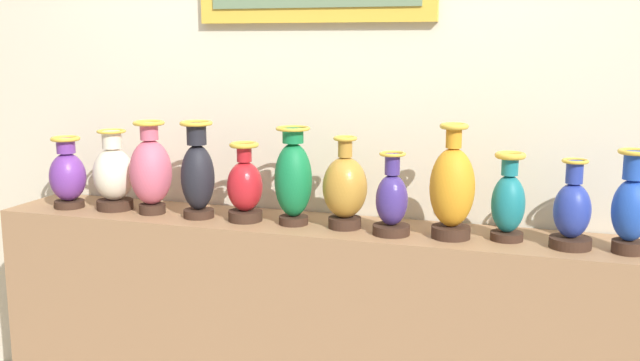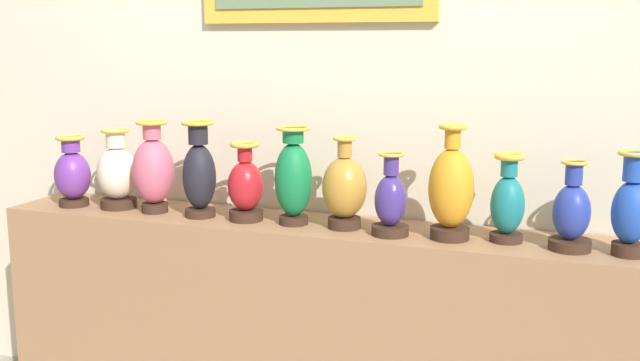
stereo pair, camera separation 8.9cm
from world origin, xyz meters
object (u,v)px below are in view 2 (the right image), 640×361
at_px(vase_onyx, 199,173).
at_px(vase_amber, 451,190).
at_px(vase_crimson, 246,187).
at_px(vase_cobalt, 571,215).
at_px(vase_ivory, 117,174).
at_px(vase_indigo, 391,202).
at_px(vase_sapphire, 631,209).
at_px(vase_violet, 72,174).
at_px(vase_emerald, 293,178).
at_px(vase_rose, 153,170).
at_px(vase_teal, 508,203).
at_px(vase_ochre, 344,189).

distance_m(vase_onyx, vase_amber, 1.05).
bearing_deg(vase_crimson, vase_cobalt, -0.45).
relative_size(vase_onyx, vase_cobalt, 1.27).
distance_m(vase_ivory, vase_indigo, 1.25).
relative_size(vase_onyx, vase_sapphire, 1.11).
distance_m(vase_violet, vase_indigo, 1.46).
height_order(vase_emerald, vase_sapphire, vase_emerald).
bearing_deg(vase_indigo, vase_crimson, 177.45).
xyz_separation_m(vase_rose, vase_teal, (1.48, 0.03, -0.04)).
relative_size(vase_violet, vase_cobalt, 0.99).
relative_size(vase_ivory, vase_sapphire, 0.96).
bearing_deg(vase_amber, vase_onyx, -179.99).
height_order(vase_ivory, vase_emerald, vase_emerald).
height_order(vase_ivory, vase_sapphire, vase_sapphire).
distance_m(vase_emerald, vase_amber, 0.63).
xyz_separation_m(vase_ochre, vase_teal, (0.62, 0.01, -0.01)).
bearing_deg(vase_sapphire, vase_amber, 178.98).
distance_m(vase_ochre, vase_sapphire, 1.04).
bearing_deg(vase_indigo, vase_amber, 5.51).
bearing_deg(vase_ivory, vase_ochre, -0.16).
bearing_deg(vase_ivory, vase_crimson, -1.63).
bearing_deg(vase_sapphire, vase_rose, 179.52).
bearing_deg(vase_emerald, vase_onyx, -178.09).
bearing_deg(vase_ochre, vase_ivory, 179.84).
xyz_separation_m(vase_violet, vase_indigo, (1.46, -0.01, -0.02)).
bearing_deg(vase_sapphire, vase_ivory, 179.04).
relative_size(vase_violet, vase_onyx, 0.78).
xyz_separation_m(vase_violet, vase_teal, (1.89, 0.04, 0.00)).
bearing_deg(vase_ivory, vase_violet, -171.06).
bearing_deg(vase_rose, vase_emerald, 0.78).
bearing_deg(vase_crimson, vase_ivory, 178.37).
bearing_deg(vase_crimson, vase_onyx, -178.29).
bearing_deg(vase_teal, vase_ochre, -178.83).
bearing_deg(vase_violet, vase_teal, 1.31).
bearing_deg(vase_emerald, vase_ivory, 179.30).
xyz_separation_m(vase_emerald, vase_sapphire, (1.25, -0.02, -0.02)).
relative_size(vase_cobalt, vase_sapphire, 0.88).
bearing_deg(vase_amber, vase_rose, 179.78).
height_order(vase_amber, vase_teal, vase_amber).
distance_m(vase_ochre, vase_teal, 0.62).
bearing_deg(vase_emerald, vase_indigo, -4.90).
distance_m(vase_crimson, vase_ochre, 0.42).
height_order(vase_violet, vase_indigo, same).
height_order(vase_crimson, vase_emerald, vase_emerald).
relative_size(vase_ivory, vase_amber, 0.81).
xyz_separation_m(vase_onyx, vase_teal, (1.25, 0.03, -0.04)).
height_order(vase_rose, vase_crimson, vase_rose).
xyz_separation_m(vase_ivory, vase_sapphire, (2.09, -0.03, 0.01)).
bearing_deg(vase_sapphire, vase_violet, 179.96).
bearing_deg(vase_rose, vase_crimson, 0.14).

